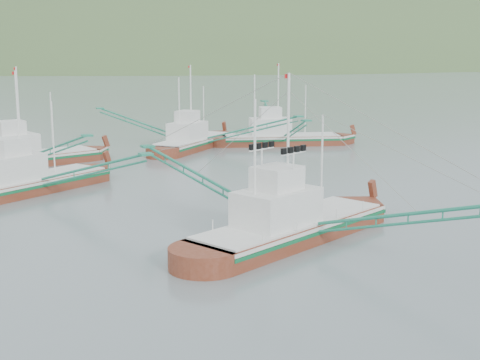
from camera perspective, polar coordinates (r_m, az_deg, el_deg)
name	(u,v)px	position (r m, az deg, el deg)	size (l,w,h in m)	color
ground	(281,245)	(42.88, 3.48, -5.60)	(1200.00, 1200.00, 0.00)	slate
main_boat	(291,205)	(43.46, 4.37, -2.14)	(16.41, 27.74, 11.72)	maroon
bg_boat_left	(25,166)	(60.68, -17.87, 1.15)	(18.34, 25.96, 11.37)	maroon
bg_boat_right	(281,128)	(87.50, 3.50, 4.45)	(16.01, 27.27, 11.36)	maroon
bg_boat_far	(193,129)	(84.18, -4.06, 4.32)	(22.22, 23.74, 11.21)	maroon
bg_boat_extra	(24,147)	(74.92, -17.93, 2.73)	(16.04, 27.56, 11.37)	maroon
headland_right	(283,65)	(533.66, 3.66, 9.76)	(684.00, 432.00, 306.00)	#415D30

